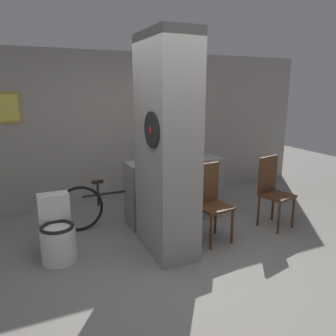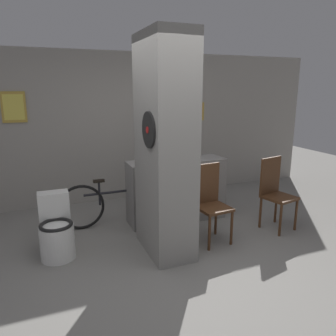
% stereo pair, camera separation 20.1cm
% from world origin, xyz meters
% --- Properties ---
extents(ground_plane, '(14.00, 14.00, 0.00)m').
position_xyz_m(ground_plane, '(0.00, 0.00, 0.00)').
color(ground_plane, gray).
extents(wall_back, '(8.00, 0.09, 2.60)m').
position_xyz_m(wall_back, '(-0.00, 2.63, 1.30)').
color(wall_back, gray).
rests_on(wall_back, ground_plane).
extents(pillar_center, '(0.52, 0.91, 2.60)m').
position_xyz_m(pillar_center, '(0.09, 0.45, 1.30)').
color(pillar_center, gray).
rests_on(pillar_center, ground_plane).
extents(counter_shelf, '(1.48, 0.44, 0.95)m').
position_xyz_m(counter_shelf, '(0.60, 1.29, 0.47)').
color(counter_shelf, gray).
rests_on(counter_shelf, ground_plane).
extents(toilet, '(0.40, 0.56, 0.75)m').
position_xyz_m(toilet, '(-1.18, 0.78, 0.32)').
color(toilet, white).
rests_on(toilet, ground_plane).
extents(chair_near_pillar, '(0.44, 0.44, 1.03)m').
position_xyz_m(chair_near_pillar, '(0.74, 0.48, 0.56)').
color(chair_near_pillar, '#4C2D19').
rests_on(chair_near_pillar, ground_plane).
extents(chair_by_doorway, '(0.48, 0.48, 1.03)m').
position_xyz_m(chair_by_doorway, '(1.81, 0.50, 0.56)').
color(chair_by_doorway, '#4C2D19').
rests_on(chair_by_doorway, ground_plane).
extents(bicycle, '(1.74, 0.42, 0.72)m').
position_xyz_m(bicycle, '(-0.27, 1.45, 0.35)').
color(bicycle, black).
rests_on(bicycle, ground_plane).
extents(bottle_tall, '(0.07, 0.07, 0.26)m').
position_xyz_m(bottle_tall, '(0.67, 1.27, 1.04)').
color(bottle_tall, olive).
rests_on(bottle_tall, counter_shelf).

